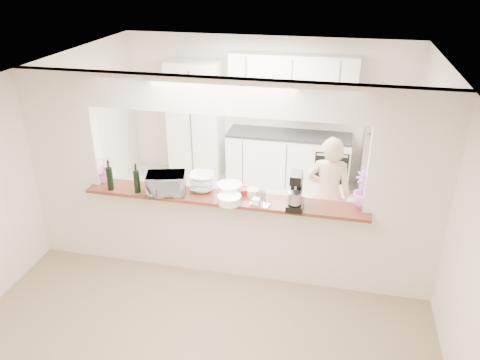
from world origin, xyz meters
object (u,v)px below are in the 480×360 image
(refrigerator, at_px, (386,147))
(stand_mixer, at_px, (296,192))
(person, at_px, (328,195))
(toaster_oven, at_px, (166,184))

(refrigerator, xyz_separation_m, stand_mixer, (-1.20, -2.77, 0.44))
(stand_mixer, bearing_deg, refrigerator, 66.55)
(stand_mixer, distance_m, person, 1.09)
(toaster_oven, bearing_deg, person, 10.22)
(toaster_oven, distance_m, stand_mixer, 1.55)
(toaster_oven, xyz_separation_m, stand_mixer, (1.55, -0.02, 0.07))
(refrigerator, bearing_deg, person, -114.68)
(refrigerator, height_order, person, refrigerator)
(toaster_oven, height_order, stand_mixer, stand_mixer)
(toaster_oven, relative_size, person, 0.28)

